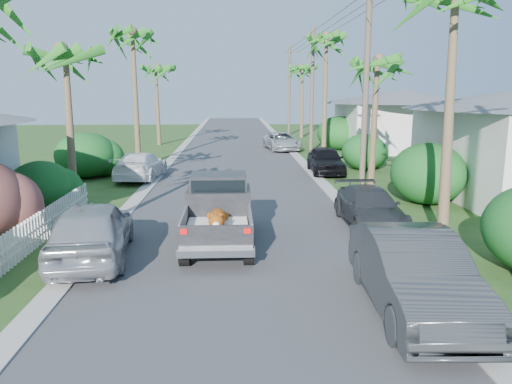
{
  "coord_description": "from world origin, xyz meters",
  "views": [
    {
      "loc": [
        -0.13,
        -8.75,
        4.59
      ],
      "look_at": [
        0.57,
        6.82,
        1.4
      ],
      "focal_mm": 35.0,
      "sensor_mm": 36.0,
      "label": 1
    }
  ],
  "objects_px": {
    "palm_r_d": "(302,67)",
    "house_right_far": "(401,122)",
    "palm_l_d": "(156,67)",
    "palm_r_c": "(327,37)",
    "parked_car_rm": "(370,208)",
    "palm_l_c": "(132,32)",
    "parked_car_rn": "(414,274)",
    "parked_car_lf": "(141,166)",
    "parked_car_rd": "(282,141)",
    "utility_pole_c": "(312,90)",
    "parked_car_ln": "(92,231)",
    "utility_pole_d": "(289,90)",
    "parked_car_rf": "(326,160)",
    "utility_pole_b": "(366,90)",
    "palm_l_b": "(64,50)",
    "pickup_truck": "(219,209)",
    "palm_r_b": "(377,60)"
  },
  "relations": [
    {
      "from": "palm_l_c",
      "to": "palm_r_d",
      "type": "relative_size",
      "value": 1.15
    },
    {
      "from": "parked_car_lf",
      "to": "palm_l_c",
      "type": "relative_size",
      "value": 0.53
    },
    {
      "from": "palm_r_b",
      "to": "house_right_far",
      "type": "relative_size",
      "value": 0.8
    },
    {
      "from": "pickup_truck",
      "to": "utility_pole_d",
      "type": "distance_m",
      "value": 37.51
    },
    {
      "from": "parked_car_rn",
      "to": "utility_pole_c",
      "type": "bearing_deg",
      "value": 87.76
    },
    {
      "from": "palm_r_c",
      "to": "palm_r_d",
      "type": "bearing_deg",
      "value": 88.77
    },
    {
      "from": "parked_car_rm",
      "to": "palm_l_c",
      "type": "xyz_separation_m",
      "value": [
        -10.51,
        14.34,
        7.27
      ]
    },
    {
      "from": "palm_r_b",
      "to": "utility_pole_b",
      "type": "height_order",
      "value": "utility_pole_b"
    },
    {
      "from": "pickup_truck",
      "to": "parked_car_rn",
      "type": "xyz_separation_m",
      "value": [
        4.2,
        -5.26,
        -0.17
      ]
    },
    {
      "from": "parked_car_rm",
      "to": "parked_car_lf",
      "type": "distance_m",
      "value": 13.52
    },
    {
      "from": "parked_car_rn",
      "to": "parked_car_rd",
      "type": "relative_size",
      "value": 1.03
    },
    {
      "from": "parked_car_rf",
      "to": "palm_l_d",
      "type": "distance_m",
      "value": 19.97
    },
    {
      "from": "parked_car_rn",
      "to": "palm_r_c",
      "type": "bearing_deg",
      "value": 86.06
    },
    {
      "from": "parked_car_rm",
      "to": "palm_l_c",
      "type": "height_order",
      "value": "palm_l_c"
    },
    {
      "from": "pickup_truck",
      "to": "parked_car_rd",
      "type": "xyz_separation_m",
      "value": [
        4.2,
        23.65,
        -0.32
      ]
    },
    {
      "from": "palm_r_c",
      "to": "utility_pole_d",
      "type": "bearing_deg",
      "value": 92.02
    },
    {
      "from": "parked_car_rd",
      "to": "house_right_far",
      "type": "relative_size",
      "value": 0.55
    },
    {
      "from": "pickup_truck",
      "to": "palm_l_c",
      "type": "height_order",
      "value": "palm_l_c"
    },
    {
      "from": "palm_l_d",
      "to": "palm_r_c",
      "type": "height_order",
      "value": "palm_r_c"
    },
    {
      "from": "parked_car_rd",
      "to": "utility_pole_c",
      "type": "distance_m",
      "value": 4.76
    },
    {
      "from": "parked_car_ln",
      "to": "utility_pole_d",
      "type": "distance_m",
      "value": 39.83
    },
    {
      "from": "palm_l_b",
      "to": "palm_r_b",
      "type": "bearing_deg",
      "value": 12.62
    },
    {
      "from": "parked_car_rn",
      "to": "palm_l_d",
      "type": "bearing_deg",
      "value": 108.95
    },
    {
      "from": "palm_l_c",
      "to": "utility_pole_d",
      "type": "relative_size",
      "value": 1.02
    },
    {
      "from": "palm_l_b",
      "to": "house_right_far",
      "type": "height_order",
      "value": "palm_l_b"
    },
    {
      "from": "parked_car_rm",
      "to": "parked_car_rf",
      "type": "relative_size",
      "value": 1.01
    },
    {
      "from": "parked_car_rm",
      "to": "palm_l_d",
      "type": "height_order",
      "value": "palm_l_d"
    },
    {
      "from": "parked_car_rm",
      "to": "utility_pole_d",
      "type": "relative_size",
      "value": 0.49
    },
    {
      "from": "parked_car_rm",
      "to": "utility_pole_d",
      "type": "xyz_separation_m",
      "value": [
        1.09,
        35.34,
        3.96
      ]
    },
    {
      "from": "utility_pole_c",
      "to": "palm_r_b",
      "type": "bearing_deg",
      "value": -85.6
    },
    {
      "from": "pickup_truck",
      "to": "palm_r_c",
      "type": "height_order",
      "value": "palm_r_c"
    },
    {
      "from": "palm_l_c",
      "to": "parked_car_rm",
      "type": "bearing_deg",
      "value": -53.78
    },
    {
      "from": "parked_car_lf",
      "to": "palm_r_d",
      "type": "height_order",
      "value": "palm_r_d"
    },
    {
      "from": "palm_l_b",
      "to": "utility_pole_d",
      "type": "bearing_deg",
      "value": 68.2
    },
    {
      "from": "parked_car_rm",
      "to": "utility_pole_c",
      "type": "xyz_separation_m",
      "value": [
        1.09,
        20.34,
        3.96
      ]
    },
    {
      "from": "palm_r_c",
      "to": "utility_pole_b",
      "type": "bearing_deg",
      "value": -92.64
    },
    {
      "from": "house_right_far",
      "to": "parked_car_lf",
      "type": "bearing_deg",
      "value": -144.74
    },
    {
      "from": "parked_car_rn",
      "to": "parked_car_lf",
      "type": "height_order",
      "value": "parked_car_rn"
    },
    {
      "from": "house_right_far",
      "to": "parked_car_rn",
      "type": "bearing_deg",
      "value": -107.91
    },
    {
      "from": "parked_car_rm",
      "to": "utility_pole_b",
      "type": "bearing_deg",
      "value": 77.37
    },
    {
      "from": "parked_car_rf",
      "to": "parked_car_rm",
      "type": "bearing_deg",
      "value": -91.31
    },
    {
      "from": "palm_r_d",
      "to": "house_right_far",
      "type": "height_order",
      "value": "palm_r_d"
    },
    {
      "from": "utility_pole_b",
      "to": "utility_pole_c",
      "type": "relative_size",
      "value": 1.0
    },
    {
      "from": "palm_l_b",
      "to": "utility_pole_b",
      "type": "bearing_deg",
      "value": 4.61
    },
    {
      "from": "parked_car_lf",
      "to": "palm_r_b",
      "type": "relative_size",
      "value": 0.67
    },
    {
      "from": "parked_car_ln",
      "to": "house_right_far",
      "type": "bearing_deg",
      "value": -130.74
    },
    {
      "from": "palm_l_c",
      "to": "palm_r_b",
      "type": "distance_m",
      "value": 14.55
    },
    {
      "from": "parked_car_rn",
      "to": "parked_car_lf",
      "type": "relative_size",
      "value": 1.05
    },
    {
      "from": "parked_car_rn",
      "to": "palm_l_b",
      "type": "bearing_deg",
      "value": 135.15
    },
    {
      "from": "palm_l_d",
      "to": "utility_pole_b",
      "type": "distance_m",
      "value": 24.31
    }
  ]
}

